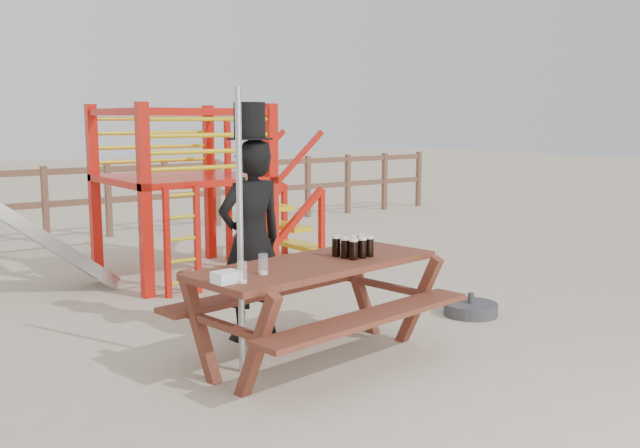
{
  "coord_description": "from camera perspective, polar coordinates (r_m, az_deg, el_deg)",
  "views": [
    {
      "loc": [
        -3.55,
        -4.38,
        1.92
      ],
      "look_at": [
        0.25,
        0.8,
        0.97
      ],
      "focal_mm": 40.0,
      "sensor_mm": 36.0,
      "label": 1
    }
  ],
  "objects": [
    {
      "name": "ground",
      "position": [
        5.96,
        2.65,
        -10.4
      ],
      "size": [
        60.0,
        60.0,
        0.0
      ],
      "primitive_type": "plane",
      "color": "#BBAB91",
      "rests_on": "ground"
    },
    {
      "name": "back_fence",
      "position": [
        11.98,
        -18.84,
        2.29
      ],
      "size": [
        15.09,
        0.09,
        1.2
      ],
      "color": "brown",
      "rests_on": "ground"
    },
    {
      "name": "playground_fort",
      "position": [
        8.81,
        -11.44,
        2.72
      ],
      "size": [
        4.71,
        1.84,
        2.1
      ],
      "color": "red",
      "rests_on": "ground"
    },
    {
      "name": "picnic_table",
      "position": [
        5.69,
        -0.32,
        -5.97
      ],
      "size": [
        2.26,
        1.71,
        0.8
      ],
      "rotation": [
        0.0,
        0.0,
        0.14
      ],
      "color": "brown",
      "rests_on": "ground"
    },
    {
      "name": "man_with_hat",
      "position": [
        6.2,
        -5.53,
        -0.88
      ],
      "size": [
        0.66,
        0.45,
        2.06
      ],
      "rotation": [
        0.0,
        0.0,
        3.19
      ],
      "color": "black",
      "rests_on": "ground"
    },
    {
      "name": "metal_pole",
      "position": [
        5.34,
        -6.41,
        -0.74
      ],
      "size": [
        0.05,
        0.05,
        2.15
      ],
      "primitive_type": "cylinder",
      "color": "#B2B2B7",
      "rests_on": "ground"
    },
    {
      "name": "parasol_base",
      "position": [
        7.23,
        11.96,
        -6.66
      ],
      "size": [
        0.53,
        0.53,
        0.22
      ],
      "color": "#36363B",
      "rests_on": "ground"
    },
    {
      "name": "paper_bag",
      "position": [
        4.95,
        -7.5,
        -4.23
      ],
      "size": [
        0.19,
        0.16,
        0.08
      ],
      "primitive_type": "cube",
      "rotation": [
        0.0,
        0.0,
        0.11
      ],
      "color": "white",
      "rests_on": "picnic_table"
    },
    {
      "name": "stout_pints",
      "position": [
        5.8,
        2.75,
        -1.82
      ],
      "size": [
        0.28,
        0.27,
        0.17
      ],
      "color": "black",
      "rests_on": "picnic_table"
    },
    {
      "name": "empty_glasses",
      "position": [
        5.05,
        -5.39,
        -3.6
      ],
      "size": [
        0.33,
        0.22,
        0.15
      ],
      "color": "silver",
      "rests_on": "picnic_table"
    }
  ]
}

